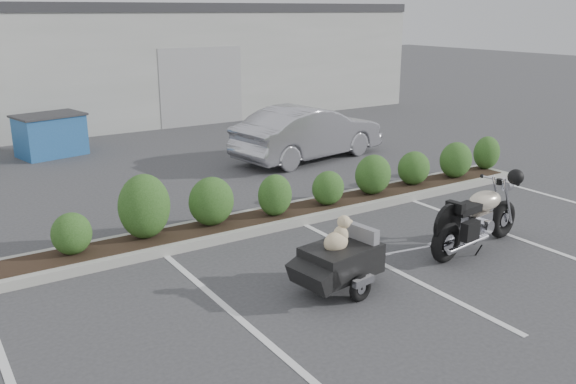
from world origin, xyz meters
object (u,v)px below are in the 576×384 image
motorcycle (478,219)px  pet_trailer (340,259)px  sedan (309,132)px  dumpster (50,135)px

motorcycle → pet_trailer: (-2.79, 0.02, -0.07)m
sedan → dumpster: (-5.61, 4.06, -0.13)m
motorcycle → dumpster: motorcycle is taller
pet_trailer → sedan: (4.11, 6.71, 0.24)m
motorcycle → sedan: bearing=70.7°
motorcycle → pet_trailer: 2.79m
pet_trailer → dumpster: 10.87m
pet_trailer → sedan: size_ratio=0.44×
pet_trailer → motorcycle: bearing=-8.5°
motorcycle → sedan: 6.86m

